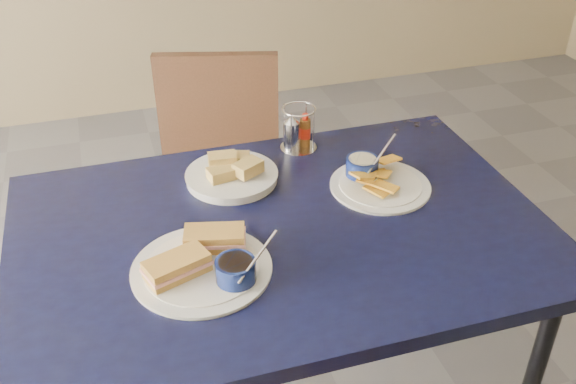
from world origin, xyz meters
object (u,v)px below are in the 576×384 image
object	(u,v)px
sandwich_plate	(205,262)
dining_table	(281,245)
chair_far	(213,168)
condiment_caddy	(297,132)
plantain_plate	(374,178)
bread_basket	(232,174)

from	to	relation	value
sandwich_plate	dining_table	bearing A→B (deg)	27.17
chair_far	condiment_caddy	bearing A→B (deg)	-60.38
condiment_caddy	chair_far	bearing A→B (deg)	119.62
plantain_plate	condiment_caddy	xyz separation A→B (m)	(-0.14, 0.25, 0.04)
plantain_plate	bread_basket	distance (m)	0.39
sandwich_plate	chair_far	bearing A→B (deg)	78.14
chair_far	bread_basket	bearing A→B (deg)	-93.42
dining_table	condiment_caddy	world-z (taller)	condiment_caddy
chair_far	plantain_plate	bearing A→B (deg)	-60.48
chair_far	dining_table	bearing A→B (deg)	-86.74
chair_far	sandwich_plate	world-z (taller)	chair_far
dining_table	condiment_caddy	xyz separation A→B (m)	(0.16, 0.36, 0.12)
dining_table	chair_far	xyz separation A→B (m)	(-0.04, 0.71, -0.17)
dining_table	plantain_plate	xyz separation A→B (m)	(0.30, 0.11, 0.08)
sandwich_plate	plantain_plate	size ratio (longest dim) A/B	1.19
bread_basket	sandwich_plate	bearing A→B (deg)	-112.15
bread_basket	condiment_caddy	distance (m)	0.26
dining_table	chair_far	distance (m)	0.73
plantain_plate	dining_table	bearing A→B (deg)	-159.40
sandwich_plate	plantain_plate	xyz separation A→B (m)	(0.51, 0.22, -0.00)
bread_basket	condiment_caddy	size ratio (longest dim) A/B	1.84
dining_table	chair_far	world-z (taller)	chair_far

